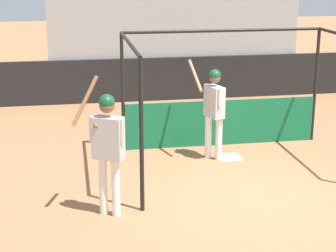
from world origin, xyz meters
TOP-DOWN VIEW (x-y plane):
  - ground_plane at (0.00, 0.00)m, footprint 60.00×60.00m
  - outfield_wall at (0.00, 7.15)m, footprint 24.00×0.12m
  - bleacher_section at (0.00, 9.21)m, footprint 7.05×4.00m
  - batting_cage at (0.16, 2.43)m, footprint 4.23×3.07m
  - home_plate at (0.13, 2.12)m, footprint 0.44×0.44m
  - player_batter at (-0.23, 2.13)m, footprint 0.60×0.80m
  - player_waiting at (-2.44, -0.11)m, footprint 0.80×0.56m
  - baseball at (-1.72, 1.54)m, footprint 0.07×0.07m

SIDE VIEW (x-z plane):
  - ground_plane at x=0.00m, z-range 0.00..0.00m
  - home_plate at x=0.13m, z-range 0.00..0.02m
  - baseball at x=-1.72m, z-range 0.00..0.07m
  - outfield_wall at x=0.00m, z-range 0.00..1.21m
  - batting_cage at x=0.16m, z-range -0.20..2.27m
  - player_batter at x=-0.23m, z-range 0.14..2.06m
  - player_waiting at x=-2.44m, z-range 0.11..2.26m
  - bleacher_section at x=0.00m, z-range -0.01..3.28m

